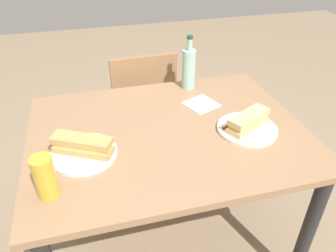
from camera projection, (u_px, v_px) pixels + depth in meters
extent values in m
plane|color=#8C755B|center=(168.00, 238.00, 1.81)|extent=(8.00, 8.00, 0.00)
cube|color=#997251|center=(168.00, 133.00, 1.41)|extent=(1.17, 0.89, 0.03)
cylinder|color=#262628|center=(308.00, 232.00, 1.42)|extent=(0.06, 0.06, 0.70)
cylinder|color=#262628|center=(59.00, 162.00, 1.81)|extent=(0.06, 0.06, 0.70)
cylinder|color=#262628|center=(233.00, 134.00, 2.04)|extent=(0.06, 0.06, 0.70)
cube|color=#936B47|center=(140.00, 105.00, 2.15)|extent=(0.41, 0.41, 0.02)
cube|color=#936B47|center=(145.00, 89.00, 1.88)|extent=(0.38, 0.04, 0.40)
cylinder|color=#936B47|center=(159.00, 116.00, 2.46)|extent=(0.04, 0.04, 0.44)
cylinder|color=#936B47|center=(112.00, 124.00, 2.37)|extent=(0.04, 0.04, 0.44)
cylinder|color=#936B47|center=(174.00, 144.00, 2.17)|extent=(0.04, 0.04, 0.44)
cylinder|color=#936B47|center=(120.00, 153.00, 2.09)|extent=(0.04, 0.04, 0.44)
cylinder|color=white|center=(84.00, 154.00, 1.26)|extent=(0.26, 0.26, 0.01)
cube|color=tan|center=(83.00, 149.00, 1.25)|extent=(0.24, 0.17, 0.02)
cube|color=#DBC66B|center=(82.00, 145.00, 1.23)|extent=(0.22, 0.16, 0.02)
cube|color=tan|center=(82.00, 140.00, 1.22)|extent=(0.24, 0.17, 0.02)
cube|color=silver|center=(99.00, 144.00, 1.29)|extent=(0.10, 0.05, 0.00)
cube|color=#59331E|center=(78.00, 141.00, 1.31)|extent=(0.08, 0.04, 0.01)
cylinder|color=silver|center=(247.00, 129.00, 1.40)|extent=(0.26, 0.26, 0.01)
cube|color=#DBB77A|center=(248.00, 125.00, 1.39)|extent=(0.22, 0.16, 0.02)
cube|color=#DBC66B|center=(248.00, 121.00, 1.38)|extent=(0.20, 0.14, 0.02)
cube|color=#DBB77A|center=(249.00, 117.00, 1.36)|extent=(0.22, 0.16, 0.02)
cube|color=silver|center=(242.00, 119.00, 1.45)|extent=(0.10, 0.05, 0.00)
cube|color=#59331E|center=(229.00, 125.00, 1.40)|extent=(0.08, 0.04, 0.01)
cylinder|color=#99C6B7|center=(189.00, 69.00, 1.68)|extent=(0.07, 0.07, 0.21)
cylinder|color=#99C6B7|center=(190.00, 45.00, 1.61)|extent=(0.03, 0.03, 0.06)
cylinder|color=#19472D|center=(190.00, 37.00, 1.59)|extent=(0.03, 0.03, 0.02)
cylinder|color=gold|center=(45.00, 177.00, 1.05)|extent=(0.07, 0.07, 0.15)
cube|color=white|center=(201.00, 104.00, 1.59)|extent=(0.18, 0.18, 0.00)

